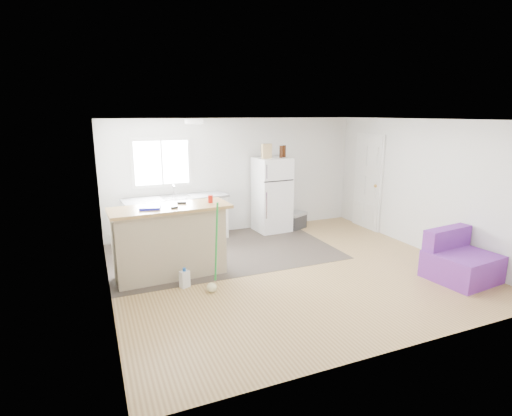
{
  "coord_description": "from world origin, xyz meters",
  "views": [
    {
      "loc": [
        -2.87,
        -5.45,
        2.49
      ],
      "look_at": [
        -0.29,
        0.7,
        0.91
      ],
      "focal_mm": 28.0,
      "sensor_mm": 36.0,
      "label": 1
    }
  ],
  "objects_px": {
    "kitchen_cabinets": "(177,219)",
    "red_cup": "(210,199)",
    "bottle_left": "(281,152)",
    "cleaner_jug": "(185,279)",
    "refrigerator": "(272,195)",
    "bottle_right": "(284,151)",
    "peninsula": "(170,241)",
    "mop": "(213,275)",
    "purple_seat": "(459,262)",
    "cardboard_box": "(267,151)",
    "blue_tray": "(150,208)",
    "cooler": "(296,220)"
  },
  "relations": [
    {
      "from": "kitchen_cabinets",
      "to": "red_cup",
      "type": "height_order",
      "value": "red_cup"
    },
    {
      "from": "kitchen_cabinets",
      "to": "bottle_left",
      "type": "distance_m",
      "value": 2.56
    },
    {
      "from": "cleaner_jug",
      "to": "bottle_left",
      "type": "relative_size",
      "value": 1.2
    },
    {
      "from": "cleaner_jug",
      "to": "red_cup",
      "type": "height_order",
      "value": "red_cup"
    },
    {
      "from": "refrigerator",
      "to": "bottle_right",
      "type": "distance_m",
      "value": 0.96
    },
    {
      "from": "bottle_left",
      "to": "refrigerator",
      "type": "bearing_deg",
      "value": 163.97
    },
    {
      "from": "kitchen_cabinets",
      "to": "peninsula",
      "type": "bearing_deg",
      "value": -110.46
    },
    {
      "from": "kitchen_cabinets",
      "to": "refrigerator",
      "type": "relative_size",
      "value": 1.31
    },
    {
      "from": "peninsula",
      "to": "refrigerator",
      "type": "height_order",
      "value": "refrigerator"
    },
    {
      "from": "peninsula",
      "to": "cleaner_jug",
      "type": "height_order",
      "value": "peninsula"
    },
    {
      "from": "mop",
      "to": "purple_seat",
      "type": "bearing_deg",
      "value": -9.84
    },
    {
      "from": "red_cup",
      "to": "purple_seat",
      "type": "bearing_deg",
      "value": -28.72
    },
    {
      "from": "purple_seat",
      "to": "cardboard_box",
      "type": "height_order",
      "value": "cardboard_box"
    },
    {
      "from": "blue_tray",
      "to": "cooler",
      "type": "bearing_deg",
      "value": 26.08
    },
    {
      "from": "bottle_left",
      "to": "bottle_right",
      "type": "relative_size",
      "value": 1.0
    },
    {
      "from": "red_cup",
      "to": "bottle_right",
      "type": "xyz_separation_m",
      "value": [
        2.13,
        1.65,
        0.54
      ]
    },
    {
      "from": "purple_seat",
      "to": "bottle_left",
      "type": "distance_m",
      "value": 3.98
    },
    {
      "from": "bottle_left",
      "to": "bottle_right",
      "type": "height_order",
      "value": "same"
    },
    {
      "from": "refrigerator",
      "to": "purple_seat",
      "type": "bearing_deg",
      "value": -69.77
    },
    {
      "from": "red_cup",
      "to": "bottle_right",
      "type": "height_order",
      "value": "bottle_right"
    },
    {
      "from": "cleaner_jug",
      "to": "red_cup",
      "type": "distance_m",
      "value": 1.31
    },
    {
      "from": "cooler",
      "to": "bottle_left",
      "type": "height_order",
      "value": "bottle_left"
    },
    {
      "from": "blue_tray",
      "to": "cardboard_box",
      "type": "height_order",
      "value": "cardboard_box"
    },
    {
      "from": "blue_tray",
      "to": "bottle_right",
      "type": "distance_m",
      "value": 3.57
    },
    {
      "from": "mop",
      "to": "cleaner_jug",
      "type": "bearing_deg",
      "value": 148.89
    },
    {
      "from": "peninsula",
      "to": "red_cup",
      "type": "distance_m",
      "value": 0.91
    },
    {
      "from": "kitchen_cabinets",
      "to": "mop",
      "type": "distance_m",
      "value": 2.49
    },
    {
      "from": "bottle_left",
      "to": "kitchen_cabinets",
      "type": "bearing_deg",
      "value": 177.87
    },
    {
      "from": "refrigerator",
      "to": "bottle_right",
      "type": "xyz_separation_m",
      "value": [
        0.29,
        0.02,
        0.92
      ]
    },
    {
      "from": "cooler",
      "to": "cardboard_box",
      "type": "height_order",
      "value": "cardboard_box"
    },
    {
      "from": "cooler",
      "to": "purple_seat",
      "type": "relative_size",
      "value": 0.56
    },
    {
      "from": "cleaner_jug",
      "to": "cardboard_box",
      "type": "height_order",
      "value": "cardboard_box"
    },
    {
      "from": "refrigerator",
      "to": "cooler",
      "type": "height_order",
      "value": "refrigerator"
    },
    {
      "from": "kitchen_cabinets",
      "to": "cooler",
      "type": "relative_size",
      "value": 3.71
    },
    {
      "from": "purple_seat",
      "to": "cleaner_jug",
      "type": "distance_m",
      "value": 4.19
    },
    {
      "from": "refrigerator",
      "to": "bottle_right",
      "type": "height_order",
      "value": "bottle_right"
    },
    {
      "from": "mop",
      "to": "cardboard_box",
      "type": "height_order",
      "value": "cardboard_box"
    },
    {
      "from": "refrigerator",
      "to": "cardboard_box",
      "type": "height_order",
      "value": "cardboard_box"
    },
    {
      "from": "cleaner_jug",
      "to": "bottle_right",
      "type": "xyz_separation_m",
      "value": [
        2.71,
        2.19,
        1.58
      ]
    },
    {
      "from": "purple_seat",
      "to": "mop",
      "type": "xyz_separation_m",
      "value": [
        -3.62,
        1.05,
        -0.04
      ]
    },
    {
      "from": "refrigerator",
      "to": "red_cup",
      "type": "bearing_deg",
      "value": -142.13
    },
    {
      "from": "cooler",
      "to": "kitchen_cabinets",
      "type": "bearing_deg",
      "value": 152.99
    },
    {
      "from": "cleaner_jug",
      "to": "refrigerator",
      "type": "bearing_deg",
      "value": 20.35
    },
    {
      "from": "kitchen_cabinets",
      "to": "purple_seat",
      "type": "distance_m",
      "value": 5.05
    },
    {
      "from": "peninsula",
      "to": "cleaner_jug",
      "type": "distance_m",
      "value": 0.68
    },
    {
      "from": "cardboard_box",
      "to": "blue_tray",
      "type": "bearing_deg",
      "value": -148.1
    },
    {
      "from": "cooler",
      "to": "red_cup",
      "type": "xyz_separation_m",
      "value": [
        -2.39,
        -1.57,
        0.99
      ]
    },
    {
      "from": "peninsula",
      "to": "cleaner_jug",
      "type": "bearing_deg",
      "value": -82.56
    },
    {
      "from": "purple_seat",
      "to": "blue_tray",
      "type": "relative_size",
      "value": 3.3
    },
    {
      "from": "cleaner_jug",
      "to": "kitchen_cabinets",
      "type": "bearing_deg",
      "value": 59.04
    }
  ]
}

